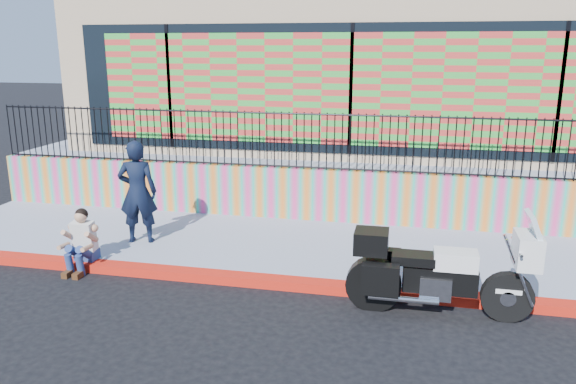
# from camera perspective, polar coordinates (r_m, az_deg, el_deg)

# --- Properties ---
(ground) EXTENTS (90.00, 90.00, 0.00)m
(ground) POSITION_cam_1_polar(r_m,az_deg,el_deg) (9.08, 3.10, -9.94)
(ground) COLOR black
(ground) RESTS_ON ground
(red_curb) EXTENTS (16.00, 0.30, 0.15)m
(red_curb) POSITION_cam_1_polar(r_m,az_deg,el_deg) (9.05, 3.10, -9.51)
(red_curb) COLOR red
(red_curb) RESTS_ON ground
(sidewalk) EXTENTS (16.00, 3.00, 0.15)m
(sidewalk) POSITION_cam_1_polar(r_m,az_deg,el_deg) (10.56, 4.56, -5.91)
(sidewalk) COLOR gray
(sidewalk) RESTS_ON ground
(mural_wall) EXTENTS (16.00, 0.20, 1.10)m
(mural_wall) POSITION_cam_1_polar(r_m,az_deg,el_deg) (11.88, 5.67, -0.43)
(mural_wall) COLOR #E63C83
(mural_wall) RESTS_ON sidewalk
(metal_fence) EXTENTS (15.80, 0.04, 1.20)m
(metal_fence) POSITION_cam_1_polar(r_m,az_deg,el_deg) (11.64, 5.81, 5.05)
(metal_fence) COLOR black
(metal_fence) RESTS_ON mural_wall
(elevated_platform) EXTENTS (16.00, 10.00, 1.25)m
(elevated_platform) POSITION_cam_1_polar(r_m,az_deg,el_deg) (16.85, 7.72, 3.73)
(elevated_platform) COLOR gray
(elevated_platform) RESTS_ON ground
(storefront_building) EXTENTS (14.00, 8.06, 4.00)m
(storefront_building) POSITION_cam_1_polar(r_m,az_deg,el_deg) (16.35, 7.98, 12.65)
(storefront_building) COLOR tan
(storefront_building) RESTS_ON elevated_platform
(police_motorcycle) EXTENTS (2.58, 0.85, 1.61)m
(police_motorcycle) POSITION_cam_1_polar(r_m,az_deg,el_deg) (8.33, 14.85, -7.71)
(police_motorcycle) COLOR black
(police_motorcycle) RESTS_ON ground
(police_officer) EXTENTS (0.80, 0.63, 1.95)m
(police_officer) POSITION_cam_1_polar(r_m,az_deg,el_deg) (10.86, -15.03, 0.01)
(police_officer) COLOR black
(police_officer) RESTS_ON sidewalk
(seated_man) EXTENTS (0.54, 0.71, 1.06)m
(seated_man) POSITION_cam_1_polar(r_m,az_deg,el_deg) (10.26, -20.39, -5.21)
(seated_man) COLOR navy
(seated_man) RESTS_ON ground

